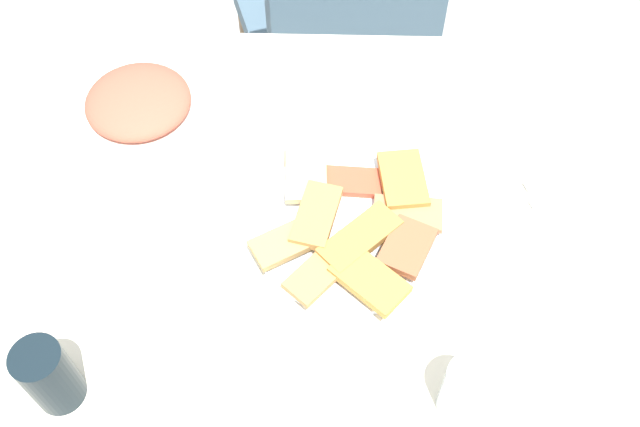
% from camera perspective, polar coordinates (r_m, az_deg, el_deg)
% --- Properties ---
extents(ground_plane, '(6.00, 6.00, 0.00)m').
position_cam_1_polar(ground_plane, '(1.83, -1.01, -13.68)').
color(ground_plane, '#A4A5A0').
extents(dining_table, '(1.09, 0.85, 0.75)m').
position_cam_1_polar(dining_table, '(1.23, -1.46, -2.84)').
color(dining_table, silver).
rests_on(dining_table, ground_plane).
extents(dining_chair, '(0.53, 0.53, 0.92)m').
position_cam_1_polar(dining_chair, '(1.81, 1.71, 14.58)').
color(dining_chair, '#496375').
rests_on(dining_chair, ground_plane).
extents(pide_platter, '(0.31, 0.32, 0.05)m').
position_cam_1_polar(pide_platter, '(1.13, 2.48, -0.86)').
color(pide_platter, white).
rests_on(pide_platter, dining_table).
extents(salad_plate_greens, '(0.24, 0.24, 0.05)m').
position_cam_1_polar(salad_plate_greens, '(1.32, -13.88, 8.29)').
color(salad_plate_greens, white).
rests_on(salad_plate_greens, dining_table).
extents(soda_can, '(0.09, 0.09, 0.12)m').
position_cam_1_polar(soda_can, '(1.03, -20.27, -11.71)').
color(soda_can, black).
rests_on(soda_can, dining_table).
extents(drinking_glass, '(0.07, 0.07, 0.10)m').
position_cam_1_polar(drinking_glass, '(0.99, 11.35, -13.40)').
color(drinking_glass, silver).
rests_on(drinking_glass, dining_table).
extents(paper_napkin, '(0.17, 0.17, 0.00)m').
position_cam_1_polar(paper_napkin, '(1.26, 19.19, 2.19)').
color(paper_napkin, white).
rests_on(paper_napkin, dining_table).
extents(fork, '(0.16, 0.07, 0.00)m').
position_cam_1_polar(fork, '(1.25, 19.37, 1.63)').
color(fork, silver).
rests_on(fork, paper_napkin).
extents(spoon, '(0.17, 0.07, 0.00)m').
position_cam_1_polar(spoon, '(1.27, 19.11, 2.95)').
color(spoon, silver).
rests_on(spoon, paper_napkin).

